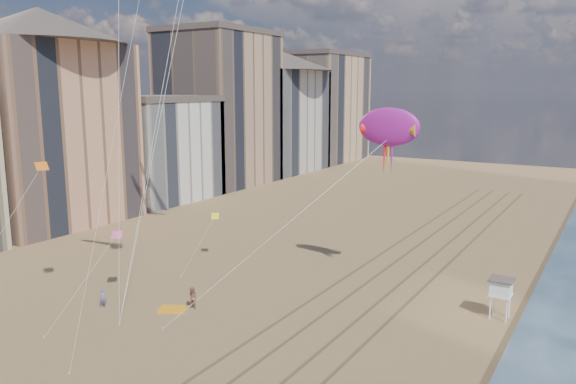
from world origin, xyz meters
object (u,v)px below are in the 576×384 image
Objects in this scene: lifeguard_stand at (501,288)px; show_kite at (389,127)px; kite_flyer_b at (193,298)px; grounded_kite at (173,309)px; kite_flyer_a at (103,298)px.

show_kite reaches higher than lifeguard_stand.
lifeguard_stand is 24.88m from kite_flyer_b.
lifeguard_stand reaches higher than grounded_kite.
grounded_kite is 1.16× the size of kite_flyer_b.
grounded_kite is 5.99m from kite_flyer_a.
kite_flyer_b is at bearing -15.29° from kite_flyer_a.
grounded_kite is at bearing -130.04° from kite_flyer_b.
show_kite is 22.45m from kite_flyer_b.
kite_flyer_a is 0.86× the size of kite_flyer_b.
kite_flyer_a reaches higher than grounded_kite.
lifeguard_stand is 16.37m from show_kite.
lifeguard_stand is 2.05× the size of kite_flyer_a.
show_kite is at bearing 55.66° from kite_flyer_b.
show_kite is at bearing -0.50° from kite_flyer_a.
grounded_kite is at bearing -19.50° from kite_flyer_a.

